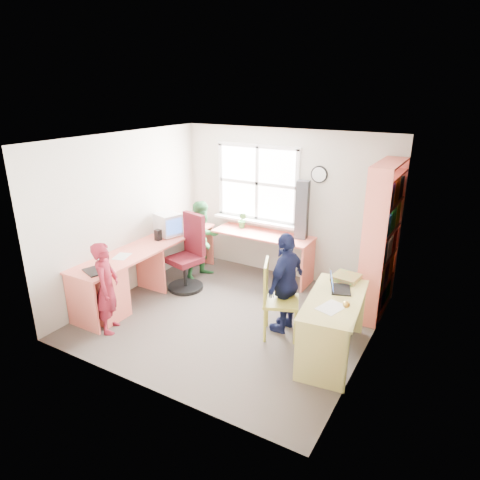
% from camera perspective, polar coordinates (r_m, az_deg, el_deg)
% --- Properties ---
extents(room, '(3.64, 3.44, 2.44)m').
position_cam_1_polar(room, '(5.55, -0.69, 1.14)').
color(room, '#443B35').
rests_on(room, ground).
extents(l_desk, '(2.38, 2.95, 0.75)m').
position_cam_1_polar(l_desk, '(6.29, -12.89, -4.51)').
color(l_desk, '#FF7965').
rests_on(l_desk, ground).
extents(right_desk, '(0.75, 1.35, 0.74)m').
position_cam_1_polar(right_desk, '(5.07, 12.37, -9.67)').
color(right_desk, '#CABD65').
rests_on(right_desk, ground).
extents(bookshelf, '(0.30, 1.02, 2.10)m').
position_cam_1_polar(bookshelf, '(6.05, 18.28, -0.47)').
color(bookshelf, '#FF7965').
rests_on(bookshelf, ground).
extents(swivel_chair, '(0.66, 0.66, 1.18)m').
position_cam_1_polar(swivel_chair, '(6.66, -6.86, -2.29)').
color(swivel_chair, black).
rests_on(swivel_chair, ground).
extents(wooden_chair, '(0.56, 0.56, 1.00)m').
position_cam_1_polar(wooden_chair, '(5.36, 4.71, -7.49)').
color(wooden_chair, gold).
rests_on(wooden_chair, ground).
extents(crt_monitor, '(0.45, 0.42, 0.36)m').
position_cam_1_polar(crt_monitor, '(6.87, -9.59, 2.06)').
color(crt_monitor, white).
rests_on(crt_monitor, l_desk).
extents(laptop_left, '(0.38, 0.35, 0.22)m').
position_cam_1_polar(laptop_left, '(5.81, -18.38, -3.44)').
color(laptop_left, black).
rests_on(laptop_left, l_desk).
extents(laptop_right, '(0.34, 0.37, 0.21)m').
position_cam_1_polar(laptop_right, '(5.16, 12.81, -6.00)').
color(laptop_right, black).
rests_on(laptop_right, right_desk).
extents(speaker_a, '(0.09, 0.09, 0.17)m').
position_cam_1_polar(speaker_a, '(6.71, -10.87, 0.66)').
color(speaker_a, black).
rests_on(speaker_a, l_desk).
extents(speaker_b, '(0.11, 0.11, 0.18)m').
position_cam_1_polar(speaker_b, '(7.02, -8.33, 1.70)').
color(speaker_b, black).
rests_on(speaker_b, l_desk).
extents(cd_tower, '(0.20, 0.18, 0.91)m').
position_cam_1_polar(cd_tower, '(6.64, 8.28, 3.98)').
color(cd_tower, black).
rests_on(cd_tower, l_desk).
extents(game_box, '(0.33, 0.33, 0.06)m').
position_cam_1_polar(game_box, '(5.46, 13.98, -4.86)').
color(game_box, red).
rests_on(game_box, right_desk).
extents(paper_a, '(0.26, 0.32, 0.00)m').
position_cam_1_polar(paper_a, '(6.21, -15.48, -2.11)').
color(paper_a, silver).
rests_on(paper_a, l_desk).
extents(paper_b, '(0.30, 0.37, 0.00)m').
position_cam_1_polar(paper_b, '(4.78, 12.07, -8.79)').
color(paper_b, silver).
rests_on(paper_b, right_desk).
extents(potted_plant, '(0.16, 0.14, 0.28)m').
position_cam_1_polar(potted_plant, '(7.14, 0.34, 2.63)').
color(potted_plant, '#2F7631').
rests_on(potted_plant, l_desk).
extents(person_red, '(0.47, 0.53, 1.21)m').
position_cam_1_polar(person_red, '(5.67, -17.33, -6.08)').
color(person_red, maroon).
rests_on(person_red, ground).
extents(person_green, '(0.64, 0.73, 1.29)m').
position_cam_1_polar(person_green, '(6.98, -4.93, 0.04)').
color(person_green, '#2B6D35').
rests_on(person_green, ground).
extents(person_navy, '(0.39, 0.80, 1.32)m').
position_cam_1_polar(person_navy, '(5.45, 6.14, -5.68)').
color(person_navy, '#151A42').
rests_on(person_navy, ground).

